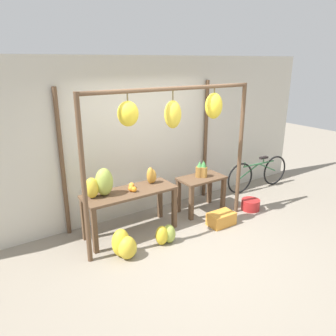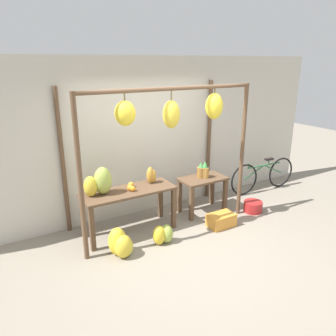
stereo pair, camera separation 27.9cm
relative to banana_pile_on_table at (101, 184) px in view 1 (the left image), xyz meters
name	(u,v)px [view 1 (the left image)]	position (x,y,z in m)	size (l,w,h in m)	color
ground_plane	(195,249)	(1.04, -1.02, -0.95)	(20.00, 20.00, 0.00)	gray
shop_wall_back	(140,138)	(1.04, 0.61, 0.45)	(8.00, 0.08, 2.80)	beige
stall_awning	(169,126)	(1.06, -0.28, 0.81)	(2.94, 1.12, 2.36)	brown
display_table_main	(130,198)	(0.45, -0.06, -0.33)	(1.51, 0.55, 0.75)	brown
display_table_side	(201,185)	(1.94, -0.03, -0.44)	(0.86, 0.49, 0.67)	brown
banana_pile_on_table	(101,184)	(0.00, 0.00, 0.00)	(0.48, 0.29, 0.43)	#9EB247
orange_pile	(132,188)	(0.49, -0.06, -0.16)	(0.17, 0.26, 0.09)	orange
pineapple_cluster	(202,170)	(1.96, -0.02, -0.15)	(0.20, 0.19, 0.32)	olive
banana_pile_ground_left	(125,246)	(0.05, -0.63, -0.76)	(0.37, 0.42, 0.43)	gold
banana_pile_ground_right	(165,235)	(0.74, -0.65, -0.80)	(0.39, 0.27, 0.31)	#9EB247
fruit_crate_white	(221,219)	(1.88, -0.67, -0.84)	(0.46, 0.29, 0.22)	orange
blue_bucket	(251,205)	(2.76, -0.53, -0.85)	(0.35, 0.35, 0.20)	#AD2323
parked_bicycle	(258,174)	(3.69, 0.14, -0.59)	(1.71, 0.13, 0.72)	black
papaya_pile	(151,176)	(0.91, 0.04, -0.07)	(0.22, 0.19, 0.28)	gold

